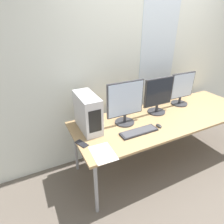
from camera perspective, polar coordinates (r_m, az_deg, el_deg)
The scene contains 11 objects.
ground_plane at distance 2.79m, azimuth 20.50°, elevation -18.60°, with size 14.00×14.00×0.00m, color #665B51.
wall_back at distance 2.80m, azimuth 10.08°, elevation 15.03°, with size 8.00×0.07×2.70m.
desk at distance 2.61m, azimuth 16.19°, elevation -1.91°, with size 2.51×0.88×0.74m.
pc_tower at distance 2.14m, azimuth -7.45°, elevation -0.13°, with size 0.20×0.46×0.42m.
monitor_main at distance 2.21m, azimuth 4.09°, elevation 2.93°, with size 0.48×0.24×0.53m.
monitor_right_near at distance 2.56m, azimuth 13.93°, elevation 4.95°, with size 0.43×0.24×0.49m.
monitor_right_far at distance 2.92m, azimuth 20.50°, elevation 6.67°, with size 0.41×0.24×0.48m.
keyboard at distance 2.16m, azimuth 8.21°, elevation -5.95°, with size 0.45×0.14×0.02m.
mouse at distance 2.32m, azimuth 14.10°, elevation -4.08°, with size 0.05×0.09×0.03m.
cell_phone at distance 1.99m, azimuth -9.23°, elevation -9.52°, with size 0.12×0.16×0.01m.
paper_sheet_left at distance 1.86m, azimuth -2.77°, elevation -12.38°, with size 0.22×0.30×0.00m.
Camera 1 is at (-1.63, -1.20, 1.92)m, focal length 30.00 mm.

